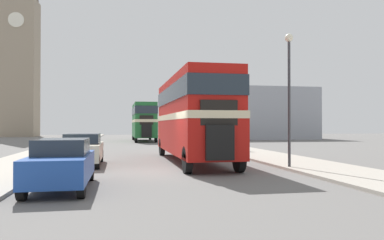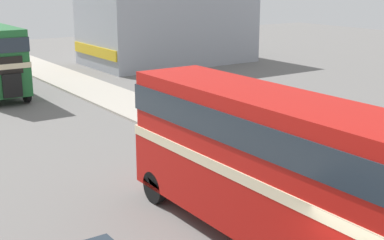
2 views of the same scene
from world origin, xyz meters
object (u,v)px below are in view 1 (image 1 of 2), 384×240
at_px(pedestrian_walking, 243,138).
at_px(church_tower, 20,25).
at_px(bicycle_on_pavement, 214,140).
at_px(bus_distant, 144,119).
at_px(car_parked_near, 62,163).
at_px(double_decker_bus, 192,113).
at_px(street_lamp, 289,79).
at_px(car_parked_mid, 83,149).

height_order(pedestrian_walking, church_tower, church_tower).
bearing_deg(pedestrian_walking, bicycle_on_pavement, 87.65).
relative_size(pedestrian_walking, church_tower, 0.04).
distance_m(bus_distant, bicycle_on_pavement, 12.38).
bearing_deg(car_parked_near, double_decker_bus, 53.30).
distance_m(bus_distant, car_parked_near, 33.70).
xyz_separation_m(car_parked_near, street_lamp, (9.06, 3.36, 3.17)).
distance_m(pedestrian_walking, church_tower, 51.51).
xyz_separation_m(double_decker_bus, church_tower, (-20.09, 47.35, 16.14)).
bearing_deg(bus_distant, car_parked_near, -97.83).
distance_m(bus_distant, pedestrian_walking, 20.98).
height_order(double_decker_bus, bicycle_on_pavement, double_decker_bus).
xyz_separation_m(street_lamp, church_tower, (-23.67, 51.34, 14.78)).
xyz_separation_m(double_decker_bus, street_lamp, (3.58, -3.99, 1.36)).
xyz_separation_m(bus_distant, car_parked_near, (-4.58, -33.34, -1.87)).
distance_m(double_decker_bus, car_parked_near, 9.35).
bearing_deg(double_decker_bus, car_parked_near, -126.70).
relative_size(double_decker_bus, bicycle_on_pavement, 6.35).
xyz_separation_m(bicycle_on_pavement, street_lamp, (-1.57, -19.40, 3.47)).
height_order(bus_distant, church_tower, church_tower).
bearing_deg(double_decker_bus, bus_distant, 91.98).
bearing_deg(church_tower, street_lamp, -65.25).
xyz_separation_m(bus_distant, car_parked_mid, (-4.60, -26.65, -1.86)).
relative_size(bus_distant, street_lamp, 1.72).
distance_m(pedestrian_walking, street_lamp, 10.35).
bearing_deg(street_lamp, car_parked_near, -159.66).
distance_m(double_decker_bus, bus_distant, 26.00).
bearing_deg(bus_distant, double_decker_bus, -88.02).
bearing_deg(bus_distant, pedestrian_walking, -74.32).
distance_m(car_parked_near, pedestrian_walking, 16.71).
bearing_deg(double_decker_bus, street_lamp, -48.14).
bearing_deg(bicycle_on_pavement, car_parked_mid, -123.52).
xyz_separation_m(car_parked_mid, pedestrian_walking, (10.25, 6.52, 0.22)).
height_order(double_decker_bus, bus_distant, bus_distant).
xyz_separation_m(pedestrian_walking, street_lamp, (-1.18, -9.84, 2.95)).
bearing_deg(bus_distant, church_tower, 131.94).
relative_size(street_lamp, church_tower, 0.16).
height_order(double_decker_bus, street_lamp, street_lamp).
bearing_deg(church_tower, bus_distant, -48.06).
height_order(bus_distant, car_parked_mid, bus_distant).
height_order(car_parked_mid, street_lamp, street_lamp).
bearing_deg(double_decker_bus, church_tower, 112.99).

